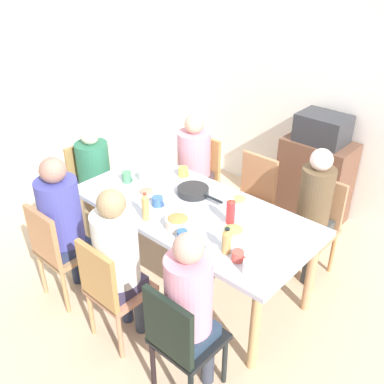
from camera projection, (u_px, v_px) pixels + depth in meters
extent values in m
plane|color=#D0AF8C|center=(192.00, 281.00, 3.91)|extent=(7.08, 7.08, 0.00)
cube|color=silver|center=(318.00, 91.00, 4.51)|extent=(6.14, 0.12, 2.60)
cube|color=silver|center=(192.00, 210.00, 3.53)|extent=(2.03, 0.97, 0.04)
cylinder|color=tan|center=(90.00, 226.00, 4.01)|extent=(0.07, 0.07, 0.74)
cylinder|color=tan|center=(255.00, 330.00, 2.95)|extent=(0.07, 0.07, 0.74)
cylinder|color=tan|center=(151.00, 195.00, 4.50)|extent=(0.07, 0.07, 0.74)
cylinder|color=tan|center=(310.00, 274.00, 3.45)|extent=(0.07, 0.07, 0.74)
cube|color=#B57558|center=(121.00, 289.00, 3.19)|extent=(0.40, 0.40, 0.04)
cylinder|color=tan|center=(91.00, 313.00, 3.29)|extent=(0.04, 0.04, 0.43)
cylinder|color=tan|center=(120.00, 336.00, 3.10)|extent=(0.04, 0.04, 0.43)
cylinder|color=#A78647|center=(126.00, 289.00, 3.51)|extent=(0.04, 0.04, 0.43)
cylinder|color=#A98751|center=(155.00, 310.00, 3.31)|extent=(0.04, 0.04, 0.43)
cube|color=#B68348|center=(97.00, 277.00, 2.96)|extent=(0.38, 0.04, 0.45)
cylinder|color=#2D3551|center=(126.00, 298.00, 3.41)|extent=(0.09, 0.09, 0.45)
cylinder|color=#323947|center=(140.00, 309.00, 3.32)|extent=(0.09, 0.09, 0.45)
cube|color=#322D46|center=(120.00, 283.00, 3.16)|extent=(0.30, 0.30, 0.10)
cylinder|color=silver|center=(116.00, 248.00, 3.00)|extent=(0.31, 0.31, 0.54)
sphere|color=#A1825B|center=(111.00, 204.00, 2.82)|extent=(0.20, 0.20, 0.20)
cube|color=#A57B51|center=(67.00, 251.00, 3.58)|extent=(0.40, 0.40, 0.04)
cylinder|color=tan|center=(42.00, 273.00, 3.68)|extent=(0.04, 0.04, 0.43)
cylinder|color=tan|center=(65.00, 292.00, 3.49)|extent=(0.04, 0.04, 0.43)
cylinder|color=#A57F4E|center=(76.00, 254.00, 3.90)|extent=(0.04, 0.04, 0.43)
cylinder|color=tan|center=(100.00, 271.00, 3.71)|extent=(0.04, 0.04, 0.43)
cube|color=#B57B51|center=(43.00, 237.00, 3.35)|extent=(0.38, 0.04, 0.45)
cylinder|color=#252F47|center=(75.00, 261.00, 3.80)|extent=(0.09, 0.09, 0.45)
cylinder|color=#2F2B55|center=(86.00, 269.00, 3.71)|extent=(0.09, 0.09, 0.45)
cube|color=#252E4E|center=(66.00, 245.00, 3.55)|extent=(0.30, 0.30, 0.10)
cylinder|color=#41439B|center=(60.00, 212.00, 3.39)|extent=(0.32, 0.32, 0.55)
sphere|color=#A27160|center=(53.00, 170.00, 3.21)|extent=(0.20, 0.20, 0.20)
cube|color=tan|center=(309.00, 233.00, 3.80)|extent=(0.40, 0.40, 0.04)
cylinder|color=#B67848|center=(332.00, 252.00, 3.93)|extent=(0.04, 0.04, 0.43)
cylinder|color=#A97E47|center=(299.00, 237.00, 4.12)|extent=(0.04, 0.04, 0.43)
cylinder|color=#A3864D|center=(314.00, 271.00, 3.71)|extent=(0.04, 0.04, 0.43)
cylinder|color=#A3824F|center=(280.00, 254.00, 3.91)|extent=(0.04, 0.04, 0.43)
cube|color=#A77954|center=(323.00, 202.00, 3.80)|extent=(0.38, 0.04, 0.45)
cylinder|color=#3B3F42|center=(309.00, 261.00, 3.80)|extent=(0.09, 0.09, 0.45)
cylinder|color=#3F413D|center=(293.00, 254.00, 3.89)|extent=(0.09, 0.09, 0.45)
cube|color=#414543|center=(310.00, 227.00, 3.77)|extent=(0.30, 0.30, 0.10)
cylinder|color=brown|center=(315.00, 197.00, 3.62)|extent=(0.28, 0.28, 0.51)
sphere|color=beige|center=(322.00, 160.00, 3.45)|extent=(0.18, 0.18, 0.18)
cube|color=tan|center=(96.00, 190.00, 4.45)|extent=(0.40, 0.40, 0.04)
cylinder|color=tan|center=(102.00, 197.00, 4.77)|extent=(0.04, 0.04, 0.43)
cylinder|color=tan|center=(76.00, 209.00, 4.56)|extent=(0.04, 0.04, 0.43)
cylinder|color=#B67958|center=(122.00, 208.00, 4.58)|extent=(0.04, 0.04, 0.43)
cylinder|color=#A88150|center=(96.00, 221.00, 4.36)|extent=(0.04, 0.04, 0.43)
cube|color=#A37D47|center=(83.00, 164.00, 4.44)|extent=(0.04, 0.38, 0.45)
cylinder|color=#2D344F|center=(111.00, 208.00, 4.56)|extent=(0.09, 0.09, 0.45)
cylinder|color=navy|center=(98.00, 214.00, 4.45)|extent=(0.09, 0.09, 0.45)
cube|color=#2C3251|center=(96.00, 185.00, 4.42)|extent=(0.30, 0.30, 0.10)
cylinder|color=#29684C|center=(93.00, 162.00, 4.30)|extent=(0.32, 0.32, 0.41)
sphere|color=beige|center=(90.00, 136.00, 4.16)|extent=(0.17, 0.17, 0.17)
cube|color=#A37751|center=(246.00, 205.00, 4.20)|extent=(0.40, 0.40, 0.04)
cylinder|color=#B28449|center=(269.00, 224.00, 4.32)|extent=(0.04, 0.04, 0.43)
cylinder|color=#B77759|center=(241.00, 211.00, 4.52)|extent=(0.04, 0.04, 0.43)
cylinder|color=#AF8048|center=(249.00, 239.00, 4.10)|extent=(0.04, 0.04, 0.43)
cylinder|color=#B27E4D|center=(221.00, 225.00, 4.30)|extent=(0.04, 0.04, 0.43)
cube|color=#B57B53|center=(259.00, 177.00, 4.19)|extent=(0.38, 0.04, 0.45)
cube|color=#AD7C57|center=(194.00, 182.00, 4.59)|extent=(0.40, 0.40, 0.04)
cylinder|color=#A68156|center=(216.00, 200.00, 4.71)|extent=(0.04, 0.04, 0.43)
cylinder|color=#A67D50|center=(193.00, 190.00, 4.91)|extent=(0.04, 0.04, 0.43)
cylinder|color=tan|center=(195.00, 213.00, 4.49)|extent=(0.04, 0.04, 0.43)
cylinder|color=#AF7750|center=(172.00, 201.00, 4.69)|extent=(0.04, 0.04, 0.43)
cube|color=#AE864C|center=(205.00, 157.00, 4.58)|extent=(0.38, 0.04, 0.45)
cylinder|color=#3C463C|center=(193.00, 206.00, 4.58)|extent=(0.09, 0.09, 0.45)
cylinder|color=#3B3D3D|center=(182.00, 201.00, 4.68)|extent=(0.09, 0.09, 0.45)
cube|color=#49363B|center=(194.00, 177.00, 4.56)|extent=(0.30, 0.30, 0.10)
cylinder|color=pink|center=(194.00, 153.00, 4.42)|extent=(0.34, 0.34, 0.45)
sphere|color=tan|center=(194.00, 124.00, 4.26)|extent=(0.19, 0.19, 0.19)
cube|color=black|center=(189.00, 338.00, 2.80)|extent=(0.40, 0.40, 0.04)
cylinder|color=black|center=(153.00, 363.00, 2.90)|extent=(0.04, 0.04, 0.43)
cylinder|color=black|center=(187.00, 333.00, 3.12)|extent=(0.04, 0.04, 0.43)
cylinder|color=black|center=(225.00, 360.00, 2.92)|extent=(0.04, 0.04, 0.43)
cube|color=black|center=(168.00, 328.00, 2.56)|extent=(0.38, 0.04, 0.45)
cylinder|color=#313347|center=(190.00, 345.00, 3.02)|extent=(0.09, 0.09, 0.45)
cylinder|color=#353A48|center=(208.00, 358.00, 2.92)|extent=(0.09, 0.09, 0.45)
cube|color=#26384F|center=(189.00, 332.00, 2.77)|extent=(0.30, 0.30, 0.10)
cylinder|color=pink|center=(189.00, 295.00, 2.61)|extent=(0.29, 0.29, 0.53)
sphere|color=tan|center=(188.00, 248.00, 2.43)|extent=(0.18, 0.18, 0.18)
cylinder|color=silver|center=(239.00, 201.00, 3.61)|extent=(0.20, 0.20, 0.01)
ellipsoid|color=tan|center=(239.00, 199.00, 3.60)|extent=(0.11, 0.11, 0.02)
cylinder|color=white|center=(146.00, 193.00, 3.72)|extent=(0.21, 0.21, 0.01)
ellipsoid|color=tan|center=(146.00, 191.00, 3.71)|extent=(0.12, 0.12, 0.02)
cylinder|color=white|center=(233.00, 231.00, 3.23)|extent=(0.26, 0.26, 0.01)
ellipsoid|color=#869753|center=(234.00, 229.00, 3.22)|extent=(0.14, 0.14, 0.02)
cylinder|color=beige|center=(178.00, 223.00, 3.27)|extent=(0.19, 0.19, 0.08)
ellipsoid|color=#A87A40|center=(178.00, 219.00, 3.25)|extent=(0.15, 0.15, 0.04)
cylinder|color=#252527|center=(193.00, 191.00, 3.70)|extent=(0.27, 0.27, 0.06)
cylinder|color=black|center=(214.00, 199.00, 3.57)|extent=(0.18, 0.02, 0.02)
cylinder|color=white|center=(249.00, 267.00, 2.82)|extent=(0.08, 0.08, 0.09)
torus|color=white|center=(256.00, 271.00, 2.78)|extent=(0.05, 0.01, 0.05)
cylinder|color=white|center=(143.00, 175.00, 3.91)|extent=(0.08, 0.08, 0.10)
torus|color=white|center=(147.00, 177.00, 3.88)|extent=(0.05, 0.01, 0.05)
cylinder|color=yellow|center=(183.00, 172.00, 3.97)|extent=(0.09, 0.09, 0.09)
torus|color=yellow|center=(188.00, 174.00, 3.94)|extent=(0.05, 0.01, 0.05)
cylinder|color=#4C9260|center=(127.00, 177.00, 3.88)|extent=(0.08, 0.08, 0.10)
torus|color=#4E846A|center=(131.00, 179.00, 3.85)|extent=(0.05, 0.01, 0.05)
cylinder|color=#396099|center=(157.00, 201.00, 3.54)|extent=(0.09, 0.09, 0.08)
torus|color=#3C559A|center=(162.00, 204.00, 3.50)|extent=(0.05, 0.01, 0.05)
cylinder|color=#305EA0|center=(182.00, 235.00, 3.14)|extent=(0.08, 0.08, 0.08)
torus|color=#2A54A6|center=(187.00, 238.00, 3.11)|extent=(0.05, 0.01, 0.05)
cylinder|color=#D04C42|center=(238.00, 256.00, 2.93)|extent=(0.08, 0.08, 0.07)
torus|color=#D54233|center=(244.00, 259.00, 2.90)|extent=(0.05, 0.01, 0.05)
cylinder|color=white|center=(212.00, 252.00, 2.96)|extent=(0.08, 0.08, 0.08)
torus|color=white|center=(218.00, 255.00, 2.93)|extent=(0.05, 0.01, 0.05)
cylinder|color=tan|center=(146.00, 209.00, 3.33)|extent=(0.06, 0.06, 0.19)
cone|color=tan|center=(145.00, 196.00, 3.28)|extent=(0.05, 0.05, 0.03)
cylinder|color=red|center=(145.00, 194.00, 3.27)|extent=(0.03, 0.03, 0.01)
cylinder|color=tan|center=(227.00, 243.00, 2.99)|extent=(0.07, 0.07, 0.16)
cone|color=#C69447|center=(227.00, 231.00, 2.94)|extent=(0.06, 0.06, 0.03)
cylinder|color=black|center=(227.00, 229.00, 2.93)|extent=(0.03, 0.03, 0.01)
cylinder|color=red|center=(231.00, 213.00, 3.27)|extent=(0.07, 0.07, 0.20)
cone|color=red|center=(231.00, 200.00, 3.22)|extent=(0.06, 0.06, 0.03)
cylinder|color=white|center=(231.00, 198.00, 3.21)|extent=(0.03, 0.03, 0.01)
cube|color=brown|center=(314.00, 181.00, 4.60)|extent=(0.70, 0.44, 0.90)
cube|color=#2C2E32|center=(323.00, 128.00, 4.30)|extent=(0.48, 0.36, 0.28)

